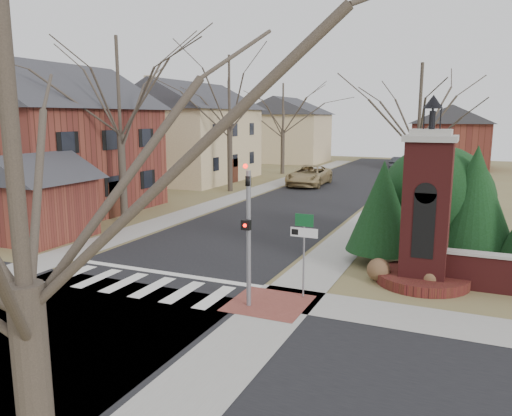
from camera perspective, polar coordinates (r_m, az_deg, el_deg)
The scene contains 28 objects.
ground at distance 17.37m, azimuth -14.89°, elevation -9.33°, with size 120.00×120.00×0.00m, color brown.
main_street at distance 36.67m, azimuth 6.87°, elevation 1.31°, with size 8.00×70.00×0.01m, color black.
cross_street at distance 15.31m, azimuth -22.01°, elevation -12.48°, with size 120.00×8.00×0.01m, color black.
crosswalk_zone at distance 17.96m, azimuth -13.30°, elevation -8.57°, with size 8.00×2.20×0.02m, color silver.
stop_bar at distance 19.11m, azimuth -10.59°, elevation -7.29°, with size 8.00×0.35×0.02m, color silver.
sidewalk_right_main at distance 35.55m, azimuth 14.92°, elevation 0.75°, with size 2.00×60.00×0.02m, color gray.
sidewalk_left at distance 38.46m, azimuth -0.56°, elevation 1.81°, with size 2.00×60.00×0.02m, color gray.
curb_apron at distance 15.87m, azimuth 1.45°, elevation -10.85°, with size 2.40×2.40×0.02m, color brown.
traffic_signal_pole at distance 14.93m, azimuth -0.90°, elevation -1.88°, with size 0.28×0.41×4.50m.
sign_post at distance 15.91m, azimuth 5.48°, elevation -3.51°, with size 0.90×0.07×2.75m.
brick_gate_monument at distance 18.11m, azimuth 18.82°, elevation -1.61°, with size 3.20×3.20×6.47m.
house_brick_left at distance 32.58m, azimuth -22.45°, elevation 7.70°, with size 9.80×11.80×9.42m.
house_stucco_left at distance 46.33m, azimuth -7.53°, elevation 8.89°, with size 9.80×12.80×9.28m.
garage_left at distance 25.76m, azimuth -23.86°, elevation 1.65°, with size 4.80×4.80×4.29m.
house_distant_left at distance 64.70m, azimuth 3.38°, elevation 9.06°, with size 10.80×8.80×8.53m.
house_distant_right at distance 60.78m, azimuth 21.53°, elevation 7.71°, with size 8.80×8.80×7.30m.
evergreen_near at distance 20.25m, azimuth 14.27°, elevation 0.24°, with size 2.80×2.80×4.10m.
evergreen_mid at distance 21.15m, azimuth 23.70°, elevation 0.92°, with size 3.40×3.40×4.70m.
evergreen_mass at distance 22.50m, azimuth 19.86°, elevation 1.19°, with size 4.80×4.80×4.80m, color black.
bare_tree_0 at distance 27.85m, azimuth -15.51°, elevation 14.03°, with size 8.05×8.05×11.15m.
bare_tree_1 at distance 38.86m, azimuth -3.08°, elevation 13.75°, with size 8.40×8.40×11.64m.
bare_tree_2 at distance 50.95m, azimuth 3.11°, elevation 11.82°, with size 7.35×7.35×10.19m.
bare_tree_3 at distance 28.86m, azimuth 18.28°, elevation 11.74°, with size 7.00×7.00×9.70m.
bare_tree_4 at distance 5.74m, azimuth -26.84°, elevation 15.20°, with size 6.65×6.65×9.21m.
pickup_truck at distance 42.49m, azimuth 6.07°, elevation 3.72°, with size 2.81×6.10×1.70m, color #A08857.
distant_car at distance 58.21m, azimuth 16.18°, elevation 4.99°, with size 1.41×4.06×1.34m, color #323339.
dry_shrub_left at distance 18.33m, azimuth 13.84°, elevation -6.87°, with size 0.83×0.83×0.83m, color brown.
dry_shrub_right at distance 18.15m, azimuth 19.34°, elevation -7.37°, with size 0.81×0.81×0.81m, color brown.
Camera 1 is at (10.34, -12.71, 5.77)m, focal length 35.00 mm.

